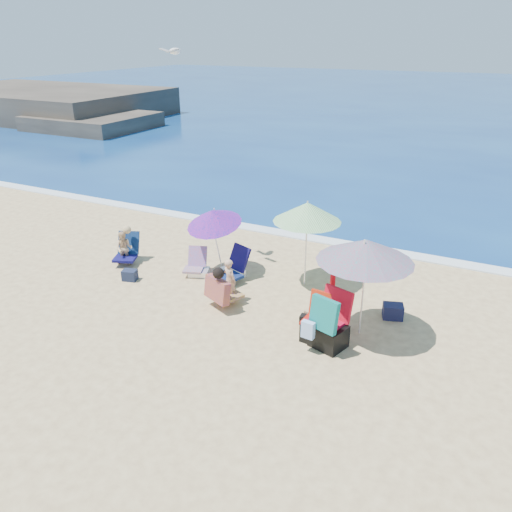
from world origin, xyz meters
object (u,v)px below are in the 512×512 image
at_px(umbrella_turquoise, 366,250).
at_px(furled_umbrella, 332,289).
at_px(person_center, 225,284).
at_px(person_left, 125,248).
at_px(camp_chair_right, 328,328).
at_px(umbrella_blue, 213,217).
at_px(seagull, 174,51).
at_px(camp_chair_left, 317,327).
at_px(umbrella_striped, 307,212).
at_px(chair_navy, 232,270).
at_px(chair_rainbow, 198,268).

relative_size(umbrella_turquoise, furled_umbrella, 1.60).
distance_m(person_center, person_left, 3.48).
bearing_deg(umbrella_turquoise, camp_chair_right, -124.08).
xyz_separation_m(umbrella_blue, camp_chair_right, (3.58, -1.81, -1.09)).
height_order(furled_umbrella, seagull, seagull).
bearing_deg(camp_chair_right, camp_chair_left, 150.41).
height_order(umbrella_turquoise, seagull, seagull).
bearing_deg(furled_umbrella, camp_chair_left, -92.55).
relative_size(umbrella_striped, chair_navy, 2.02).
xyz_separation_m(chair_navy, camp_chair_right, (3.08, -1.81, 0.21)).
bearing_deg(camp_chair_left, person_center, 169.91).
bearing_deg(chair_rainbow, chair_navy, 12.74).
bearing_deg(camp_chair_left, camp_chair_right, -29.59).
height_order(person_center, person_left, person_center).
distance_m(furled_umbrella, chair_rainbow, 3.86).
height_order(furled_umbrella, chair_rainbow, furled_umbrella).
relative_size(umbrella_turquoise, camp_chair_left, 2.43).
xyz_separation_m(umbrella_turquoise, person_left, (-6.41, 0.67, -1.39)).
distance_m(umbrella_turquoise, seagull, 6.24).
height_order(umbrella_striped, camp_chair_right, umbrella_striped).
bearing_deg(umbrella_blue, camp_chair_left, -26.58).
bearing_deg(person_center, camp_chair_left, -10.09).
bearing_deg(chair_rainbow, camp_chair_left, -21.58).
bearing_deg(camp_chair_right, umbrella_striped, 120.67).
bearing_deg(person_left, camp_chair_right, -12.33).
distance_m(umbrella_turquoise, chair_rainbow, 4.81).
bearing_deg(chair_rainbow, camp_chair_right, -22.14).
bearing_deg(camp_chair_left, umbrella_blue, 153.42).
bearing_deg(seagull, umbrella_striped, 2.57).
bearing_deg(person_center, chair_navy, 111.62).
relative_size(umbrella_blue, person_left, 1.82).
relative_size(furled_umbrella, person_center, 1.38).
relative_size(umbrella_striped, seagull, 2.56).
distance_m(umbrella_turquoise, furled_umbrella, 1.27).
relative_size(umbrella_blue, chair_rainbow, 2.43).
relative_size(umbrella_striped, furled_umbrella, 1.47).
height_order(camp_chair_left, person_center, person_center).
relative_size(umbrella_striped, chair_rainbow, 2.77).
xyz_separation_m(umbrella_striped, person_left, (-4.63, -0.97, -1.37)).
xyz_separation_m(camp_chair_right, person_left, (-5.98, 1.31, 0.04)).
xyz_separation_m(furled_umbrella, chair_navy, (-2.85, 0.97, -0.57)).
distance_m(chair_navy, seagull, 5.22).
bearing_deg(chair_rainbow, umbrella_turquoise, -12.53).
height_order(umbrella_blue, chair_rainbow, umbrella_blue).
bearing_deg(person_center, furled_umbrella, 6.95).
bearing_deg(camp_chair_left, chair_navy, 149.38).
relative_size(chair_navy, person_left, 1.02).
distance_m(camp_chair_right, seagull, 6.98).
distance_m(camp_chair_left, person_left, 5.84).
xyz_separation_m(umbrella_striped, camp_chair_right, (1.35, -2.28, -1.42)).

